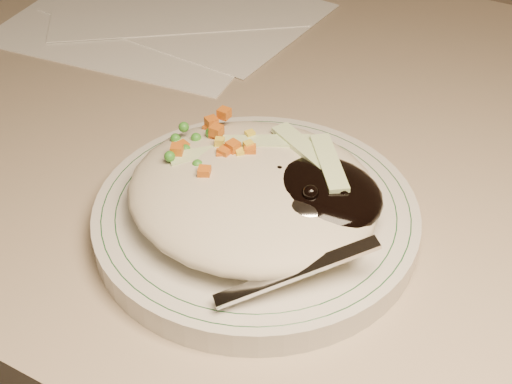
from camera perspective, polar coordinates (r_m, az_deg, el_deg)
The scene contains 5 objects.
desk at distance 0.78m, azimuth 12.13°, elevation -9.20°, with size 1.40×0.70×0.74m.
plate at distance 0.55m, azimuth 0.00°, elevation -2.07°, with size 0.25×0.25×0.02m, color beige.
plate_rim at distance 0.55m, azimuth -0.00°, elevation -1.29°, with size 0.24×0.24×0.00m.
meal at distance 0.53m, azimuth 0.36°, elevation 0.28°, with size 0.21×0.19×0.05m.
papers at distance 0.89m, azimuth -7.03°, elevation 14.29°, with size 0.37×0.38×0.00m.
Camera 1 is at (0.10, 0.86, 1.12)m, focal length 50.00 mm.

